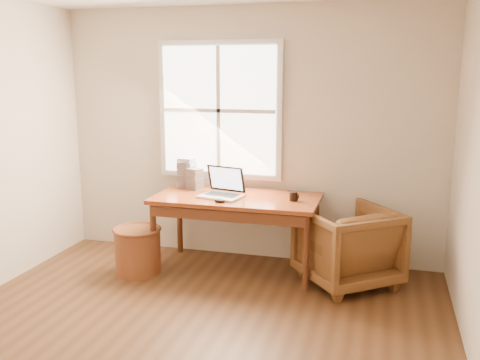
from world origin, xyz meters
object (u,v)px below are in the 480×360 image
object	(u,v)px
desk	(237,198)
wicker_stool	(138,251)
armchair	(347,246)
laptop	(221,184)
coffee_mug	(294,196)
cd_stack_a	(187,173)

from	to	relation	value
desk	wicker_stool	size ratio (longest dim) A/B	3.61
armchair	laptop	bearing A→B (deg)	-37.49
desk	armchair	world-z (taller)	desk
coffee_mug	laptop	bearing A→B (deg)	-178.60
desk	cd_stack_a	distance (m)	0.70
coffee_mug	cd_stack_a	bearing A→B (deg)	162.55
desk	armchair	distance (m)	1.15
wicker_stool	desk	bearing A→B (deg)	20.68
armchair	laptop	size ratio (longest dim) A/B	2.08
armchair	cd_stack_a	xyz separation A→B (m)	(-1.70, 0.35, 0.54)
armchair	laptop	distance (m)	1.33
wicker_stool	cd_stack_a	bearing A→B (deg)	64.54
laptop	cd_stack_a	size ratio (longest dim) A/B	1.26
desk	cd_stack_a	world-z (taller)	cd_stack_a
desk	coffee_mug	distance (m)	0.57
armchair	wicker_stool	world-z (taller)	armchair
wicker_stool	cd_stack_a	xyz separation A→B (m)	(0.29, 0.62, 0.68)
armchair	coffee_mug	size ratio (longest dim) A/B	9.30
desk	cd_stack_a	bearing A→B (deg)	156.16
desk	wicker_stool	world-z (taller)	desk
armchair	wicker_stool	xyz separation A→B (m)	(-2.00, -0.27, -0.14)
coffee_mug	wicker_stool	bearing A→B (deg)	-171.11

